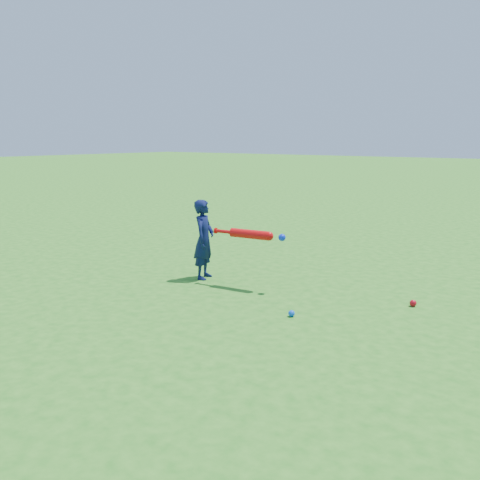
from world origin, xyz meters
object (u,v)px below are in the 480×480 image
Objects in this scene: ground_ball_blue at (292,313)px; child at (204,239)px; ground_ball_red at (413,303)px; bat_swing at (253,235)px.

child is at bearing 160.14° from ground_ball_blue.
ground_ball_red is 1.85m from bat_swing.
child reaches higher than bat_swing.
ground_ball_blue is (-0.82, -1.01, -0.00)m from ground_ball_red.
ground_ball_blue is at bearing -41.13° from bat_swing.
child is 13.88× the size of ground_ball_red.
bat_swing is at bearing -107.70° from child.
child is at bearing -169.82° from ground_ball_red.
bat_swing is (-1.71, -0.40, 0.58)m from ground_ball_red.
ground_ball_red is at bearing 50.97° from ground_ball_blue.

